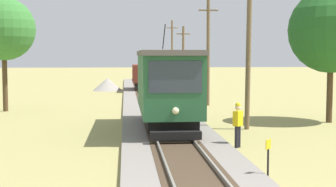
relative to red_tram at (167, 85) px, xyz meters
The scene contains 11 objects.
red_tram is the anchor object (origin of this frame).
freight_car 25.89m from the red_tram, 90.01° to the left, with size 2.40×5.20×2.31m.
utility_pole_near_tram 4.35m from the red_tram, ahead, with size 1.40×0.53×7.77m.
utility_pole_mid 12.46m from the red_tram, 71.27° to the left, with size 1.40×0.31×7.69m.
utility_pole_far 26.98m from the red_tram, 81.55° to the left, with size 1.40×0.41×6.52m.
utility_pole_distant 38.71m from the red_tram, 84.12° to the left, with size 1.40×0.35×7.93m.
trackside_signal_marker 9.53m from the red_tram, 76.61° to the right, with size 0.21×0.21×1.18m.
gravel_pile 27.19m from the red_tram, 97.91° to the left, with size 3.04×3.04×1.28m, color #9E998E.
track_worker 5.04m from the red_tram, 60.27° to the right, with size 0.44×0.44×1.78m.
tree_left_far 9.65m from the red_tram, 14.66° to the left, with size 4.53×4.53×7.19m.
tree_right_far 13.68m from the red_tram, 136.28° to the left, with size 4.02×4.02×7.28m.
Camera 1 is at (-1.95, -9.78, 3.64)m, focal length 52.27 mm.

